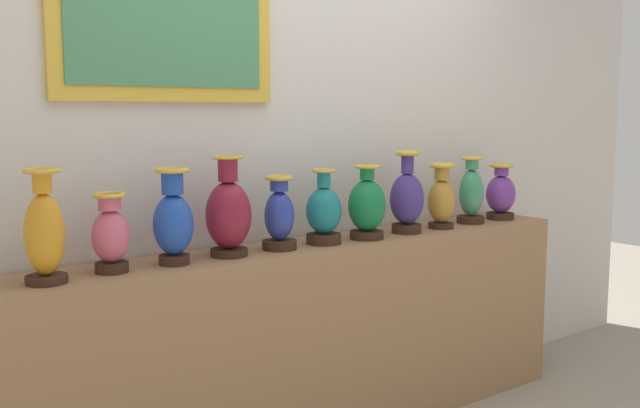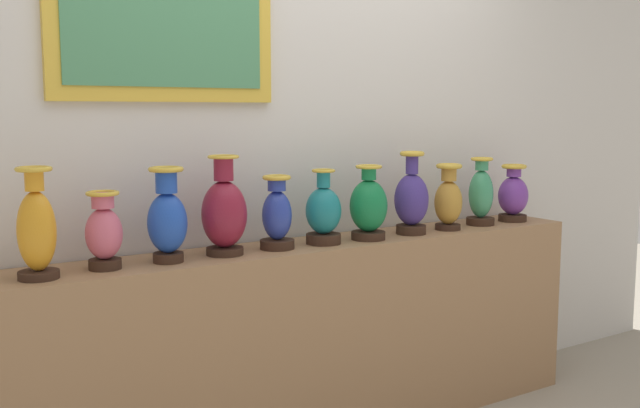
{
  "view_description": "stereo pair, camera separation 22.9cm",
  "coord_description": "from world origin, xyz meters",
  "px_view_note": "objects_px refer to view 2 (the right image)",
  "views": [
    {
      "loc": [
        -1.95,
        -2.57,
        1.49
      ],
      "look_at": [
        0.0,
        0.0,
        1.08
      ],
      "focal_mm": 41.13,
      "sensor_mm": 36.0,
      "label": 1
    },
    {
      "loc": [
        -1.76,
        -2.7,
        1.49
      ],
      "look_at": [
        0.0,
        0.0,
        1.08
      ],
      "focal_mm": 41.13,
      "sensor_mm": 36.0,
      "label": 2
    }
  ],
  "objects_px": {
    "vase_cobalt": "(277,216)",
    "vase_emerald": "(369,207)",
    "vase_amber": "(37,230)",
    "vase_indigo": "(411,200)",
    "vase_ochre": "(448,200)",
    "vase_rose": "(104,233)",
    "vase_burgundy": "(224,213)",
    "vase_teal": "(324,213)",
    "vase_jade": "(481,195)",
    "vase_sapphire": "(167,219)",
    "vase_violet": "(513,195)"
  },
  "relations": [
    {
      "from": "vase_sapphire",
      "to": "vase_cobalt",
      "type": "distance_m",
      "value": 0.5
    },
    {
      "from": "vase_cobalt",
      "to": "vase_emerald",
      "type": "bearing_deg",
      "value": -3.66
    },
    {
      "from": "vase_burgundy",
      "to": "vase_indigo",
      "type": "bearing_deg",
      "value": -1.34
    },
    {
      "from": "vase_rose",
      "to": "vase_cobalt",
      "type": "height_order",
      "value": "vase_cobalt"
    },
    {
      "from": "vase_ochre",
      "to": "vase_jade",
      "type": "bearing_deg",
      "value": 5.66
    },
    {
      "from": "vase_rose",
      "to": "vase_teal",
      "type": "bearing_deg",
      "value": -0.33
    },
    {
      "from": "vase_sapphire",
      "to": "vase_cobalt",
      "type": "height_order",
      "value": "vase_sapphire"
    },
    {
      "from": "vase_amber",
      "to": "vase_teal",
      "type": "height_order",
      "value": "vase_amber"
    },
    {
      "from": "vase_indigo",
      "to": "vase_ochre",
      "type": "bearing_deg",
      "value": -0.94
    },
    {
      "from": "vase_burgundy",
      "to": "vase_emerald",
      "type": "height_order",
      "value": "vase_burgundy"
    },
    {
      "from": "vase_amber",
      "to": "vase_indigo",
      "type": "bearing_deg",
      "value": 0.43
    },
    {
      "from": "vase_burgundy",
      "to": "vase_indigo",
      "type": "distance_m",
      "value": 0.97
    },
    {
      "from": "vase_rose",
      "to": "vase_burgundy",
      "type": "bearing_deg",
      "value": 0.52
    },
    {
      "from": "vase_jade",
      "to": "vase_burgundy",
      "type": "bearing_deg",
      "value": 179.92
    },
    {
      "from": "vase_sapphire",
      "to": "vase_teal",
      "type": "xyz_separation_m",
      "value": [
        0.73,
        0.0,
        -0.03
      ]
    },
    {
      "from": "vase_teal",
      "to": "vase_jade",
      "type": "distance_m",
      "value": 0.97
    },
    {
      "from": "vase_burgundy",
      "to": "vase_teal",
      "type": "xyz_separation_m",
      "value": [
        0.48,
        -0.01,
        -0.04
      ]
    },
    {
      "from": "vase_teal",
      "to": "vase_sapphire",
      "type": "bearing_deg",
      "value": -179.76
    },
    {
      "from": "vase_indigo",
      "to": "vase_ochre",
      "type": "relative_size",
      "value": 1.21
    },
    {
      "from": "vase_sapphire",
      "to": "vase_rose",
      "type": "bearing_deg",
      "value": 177.97
    },
    {
      "from": "vase_rose",
      "to": "vase_sapphire",
      "type": "height_order",
      "value": "vase_sapphire"
    },
    {
      "from": "vase_burgundy",
      "to": "vase_emerald",
      "type": "distance_m",
      "value": 0.71
    },
    {
      "from": "vase_rose",
      "to": "vase_sapphire",
      "type": "xyz_separation_m",
      "value": [
        0.24,
        -0.01,
        0.03
      ]
    },
    {
      "from": "vase_cobalt",
      "to": "vase_jade",
      "type": "xyz_separation_m",
      "value": [
        1.21,
        0.0,
        0.01
      ]
    },
    {
      "from": "vase_emerald",
      "to": "vase_teal",
      "type": "bearing_deg",
      "value": 174.35
    },
    {
      "from": "vase_rose",
      "to": "vase_cobalt",
      "type": "xyz_separation_m",
      "value": [
        0.74,
        0.0,
        0.0
      ]
    },
    {
      "from": "vase_cobalt",
      "to": "vase_ochre",
      "type": "height_order",
      "value": "vase_ochre"
    },
    {
      "from": "vase_emerald",
      "to": "vase_violet",
      "type": "height_order",
      "value": "vase_emerald"
    },
    {
      "from": "vase_cobalt",
      "to": "vase_burgundy",
      "type": "bearing_deg",
      "value": 179.33
    },
    {
      "from": "vase_burgundy",
      "to": "vase_violet",
      "type": "height_order",
      "value": "vase_burgundy"
    },
    {
      "from": "vase_amber",
      "to": "vase_cobalt",
      "type": "relative_size",
      "value": 1.25
    },
    {
      "from": "vase_teal",
      "to": "vase_emerald",
      "type": "distance_m",
      "value": 0.23
    },
    {
      "from": "vase_indigo",
      "to": "vase_jade",
      "type": "height_order",
      "value": "vase_indigo"
    },
    {
      "from": "vase_sapphire",
      "to": "vase_burgundy",
      "type": "height_order",
      "value": "vase_burgundy"
    },
    {
      "from": "vase_amber",
      "to": "vase_ochre",
      "type": "relative_size",
      "value": 1.21
    },
    {
      "from": "vase_rose",
      "to": "vase_sapphire",
      "type": "distance_m",
      "value": 0.25
    },
    {
      "from": "vase_teal",
      "to": "vase_jade",
      "type": "xyz_separation_m",
      "value": [
        0.97,
        0.01,
        0.02
      ]
    },
    {
      "from": "vase_emerald",
      "to": "vase_ochre",
      "type": "xyz_separation_m",
      "value": [
        0.5,
        0.01,
        -0.0
      ]
    },
    {
      "from": "vase_jade",
      "to": "vase_amber",
      "type": "bearing_deg",
      "value": -179.12
    },
    {
      "from": "vase_rose",
      "to": "vase_violet",
      "type": "distance_m",
      "value": 2.19
    },
    {
      "from": "vase_amber",
      "to": "vase_violet",
      "type": "distance_m",
      "value": 2.43
    },
    {
      "from": "vase_violet",
      "to": "vase_cobalt",
      "type": "bearing_deg",
      "value": 179.94
    },
    {
      "from": "vase_sapphire",
      "to": "vase_emerald",
      "type": "distance_m",
      "value": 0.96
    },
    {
      "from": "vase_indigo",
      "to": "vase_violet",
      "type": "distance_m",
      "value": 0.72
    },
    {
      "from": "vase_indigo",
      "to": "vase_ochre",
      "type": "distance_m",
      "value": 0.23
    },
    {
      "from": "vase_ochre",
      "to": "vase_amber",
      "type": "bearing_deg",
      "value": -179.74
    },
    {
      "from": "vase_teal",
      "to": "vase_ochre",
      "type": "relative_size",
      "value": 1.01
    },
    {
      "from": "vase_teal",
      "to": "vase_amber",
      "type": "bearing_deg",
      "value": -178.8
    },
    {
      "from": "vase_burgundy",
      "to": "vase_rose",
      "type": "bearing_deg",
      "value": -179.48
    },
    {
      "from": "vase_sapphire",
      "to": "vase_emerald",
      "type": "relative_size",
      "value": 1.09
    }
  ]
}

